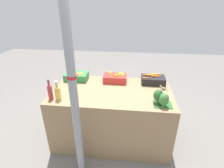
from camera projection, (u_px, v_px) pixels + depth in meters
name	position (u px, v px, depth m)	size (l,w,h in m)	color
ground_plane	(112.00, 136.00, 2.83)	(10.00, 10.00, 0.00)	slate
market_table	(112.00, 115.00, 2.65)	(1.67, 0.94, 0.83)	#937551
support_pole	(73.00, 88.00, 1.77)	(0.10, 0.10, 2.37)	gray
apple_crate	(76.00, 76.00, 2.77)	(0.35, 0.24, 0.14)	#2D8442
orange_crate	(116.00, 78.00, 2.71)	(0.35, 0.24, 0.15)	red
carrot_crate	(153.00, 80.00, 2.66)	(0.35, 0.24, 0.14)	black
broccoli_pile	(161.00, 98.00, 2.09)	(0.23, 0.19, 0.19)	#2D602D
juice_bottle_ruby	(50.00, 91.00, 2.21)	(0.06, 0.06, 0.27)	#B2333D
juice_bottle_golden	(58.00, 92.00, 2.20)	(0.07, 0.07, 0.26)	gold
sparrow_bird	(163.00, 88.00, 2.05)	(0.10, 0.11, 0.05)	#4C3D2D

